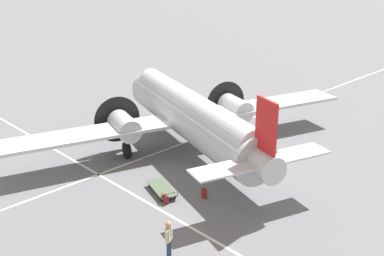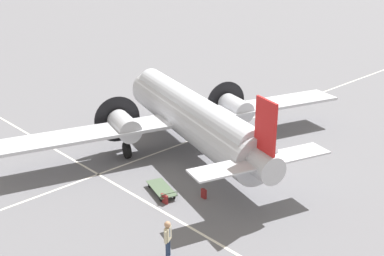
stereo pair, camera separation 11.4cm
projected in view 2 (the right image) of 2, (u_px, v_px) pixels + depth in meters
The scene contains 8 objects.
ground_plane at pixel (192, 153), 32.59m from camera, with size 300.00×300.00×0.00m, color slate.
apron_line_eastwest at pixel (114, 183), 28.43m from camera, with size 120.00×0.16×0.01m.
apron_line_northsouth at pixel (176, 146), 33.68m from camera, with size 0.16×120.00×0.01m.
airliner_main at pixel (189, 114), 32.04m from camera, with size 18.37×24.40×6.14m.
crew_foreground at pixel (168, 235), 21.35m from camera, with size 0.38×0.57×1.84m.
suitcase_near_door at pixel (204, 194), 26.66m from camera, with size 0.35×0.14×0.60m.
suitcase_upright_spare at pixel (164, 199), 26.17m from camera, with size 0.48×0.13×0.54m.
baggage_cart at pixel (162, 189), 27.22m from camera, with size 2.56×1.69×0.56m.
Camera 2 is at (21.53, -20.64, 13.23)m, focal length 45.00 mm.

